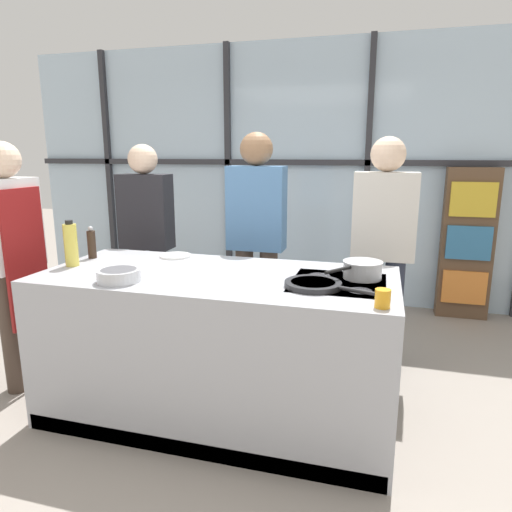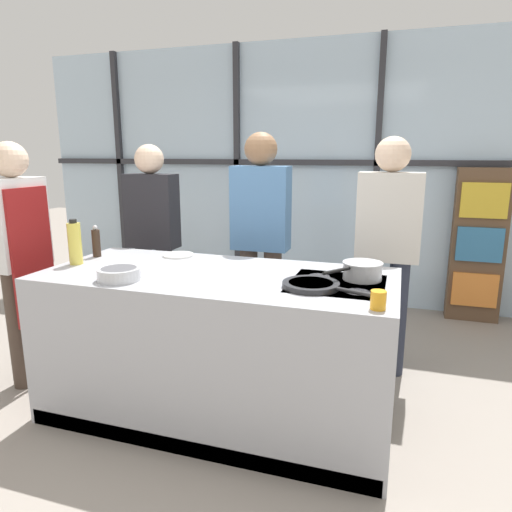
{
  "view_description": "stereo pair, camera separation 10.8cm",
  "coord_description": "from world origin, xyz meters",
  "px_view_note": "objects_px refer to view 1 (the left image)",
  "views": [
    {
      "loc": [
        0.93,
        -2.5,
        1.64
      ],
      "look_at": [
        0.22,
        0.1,
        1.03
      ],
      "focal_mm": 32.0,
      "sensor_mm": 36.0,
      "label": 1
    },
    {
      "loc": [
        1.04,
        -2.47,
        1.64
      ],
      "look_at": [
        0.22,
        0.1,
        1.03
      ],
      "focal_mm": 32.0,
      "sensor_mm": 36.0,
      "label": 2
    }
  ],
  "objects_px": {
    "chef": "(13,252)",
    "mixing_bowl": "(119,275)",
    "oil_bottle": "(71,245)",
    "white_plate": "(175,256)",
    "spectator_far_left": "(147,234)",
    "frying_pan": "(315,284)",
    "saucepan": "(362,269)",
    "spectator_center_left": "(256,233)",
    "juice_glass_near": "(383,298)",
    "pepper_grinder": "(92,244)",
    "spectator_center_right": "(383,242)"
  },
  "relations": [
    {
      "from": "oil_bottle",
      "to": "pepper_grinder",
      "type": "bearing_deg",
      "value": 92.51
    },
    {
      "from": "mixing_bowl",
      "to": "pepper_grinder",
      "type": "xyz_separation_m",
      "value": [
        -0.5,
        0.48,
        0.06
      ]
    },
    {
      "from": "frying_pan",
      "to": "spectator_center_right",
      "type": "bearing_deg",
      "value": 71.26
    },
    {
      "from": "spectator_far_left",
      "to": "white_plate",
      "type": "xyz_separation_m",
      "value": [
        0.52,
        -0.55,
        -0.04
      ]
    },
    {
      "from": "saucepan",
      "to": "mixing_bowl",
      "type": "relative_size",
      "value": 1.51
    },
    {
      "from": "saucepan",
      "to": "oil_bottle",
      "type": "distance_m",
      "value": 1.82
    },
    {
      "from": "oil_bottle",
      "to": "spectator_far_left",
      "type": "bearing_deg",
      "value": 89.61
    },
    {
      "from": "white_plate",
      "to": "oil_bottle",
      "type": "bearing_deg",
      "value": -141.73
    },
    {
      "from": "spectator_center_right",
      "to": "white_plate",
      "type": "height_order",
      "value": "spectator_center_right"
    },
    {
      "from": "chef",
      "to": "pepper_grinder",
      "type": "relative_size",
      "value": 7.71
    },
    {
      "from": "oil_bottle",
      "to": "chef",
      "type": "bearing_deg",
      "value": 174.57
    },
    {
      "from": "mixing_bowl",
      "to": "chef",
      "type": "bearing_deg",
      "value": 163.38
    },
    {
      "from": "saucepan",
      "to": "pepper_grinder",
      "type": "relative_size",
      "value": 1.65
    },
    {
      "from": "spectator_center_left",
      "to": "juice_glass_near",
      "type": "height_order",
      "value": "spectator_center_left"
    },
    {
      "from": "white_plate",
      "to": "oil_bottle",
      "type": "xyz_separation_m",
      "value": [
        -0.53,
        -0.41,
        0.13
      ]
    },
    {
      "from": "frying_pan",
      "to": "pepper_grinder",
      "type": "distance_m",
      "value": 1.61
    },
    {
      "from": "oil_bottle",
      "to": "juice_glass_near",
      "type": "distance_m",
      "value": 1.96
    },
    {
      "from": "chef",
      "to": "saucepan",
      "type": "bearing_deg",
      "value": 93.39
    },
    {
      "from": "mixing_bowl",
      "to": "oil_bottle",
      "type": "xyz_separation_m",
      "value": [
        -0.49,
        0.25,
        0.1
      ]
    },
    {
      "from": "mixing_bowl",
      "to": "oil_bottle",
      "type": "height_order",
      "value": "oil_bottle"
    },
    {
      "from": "white_plate",
      "to": "mixing_bowl",
      "type": "xyz_separation_m",
      "value": [
        -0.03,
        -0.66,
        0.03
      ]
    },
    {
      "from": "white_plate",
      "to": "oil_bottle",
      "type": "distance_m",
      "value": 0.68
    },
    {
      "from": "frying_pan",
      "to": "saucepan",
      "type": "xyz_separation_m",
      "value": [
        0.24,
        0.25,
        0.04
      ]
    },
    {
      "from": "white_plate",
      "to": "oil_bottle",
      "type": "relative_size",
      "value": 0.75
    },
    {
      "from": "juice_glass_near",
      "to": "white_plate",
      "type": "bearing_deg",
      "value": 152.61
    },
    {
      "from": "frying_pan",
      "to": "oil_bottle",
      "type": "bearing_deg",
      "value": 177.61
    },
    {
      "from": "spectator_center_right",
      "to": "frying_pan",
      "type": "distance_m",
      "value": 1.09
    },
    {
      "from": "spectator_center_right",
      "to": "pepper_grinder",
      "type": "bearing_deg",
      "value": 20.82
    },
    {
      "from": "saucepan",
      "to": "juice_glass_near",
      "type": "relative_size",
      "value": 4.12
    },
    {
      "from": "frying_pan",
      "to": "saucepan",
      "type": "relative_size",
      "value": 1.46
    },
    {
      "from": "chef",
      "to": "saucepan",
      "type": "xyz_separation_m",
      "value": [
        2.31,
        0.14,
        0.0
      ]
    },
    {
      "from": "chef",
      "to": "spectator_far_left",
      "type": "bearing_deg",
      "value": 151.02
    },
    {
      "from": "chef",
      "to": "spectator_center_left",
      "type": "xyz_separation_m",
      "value": [
        1.47,
        0.92,
        0.05
      ]
    },
    {
      "from": "chef",
      "to": "white_plate",
      "type": "bearing_deg",
      "value": 109.68
    },
    {
      "from": "chef",
      "to": "mixing_bowl",
      "type": "relative_size",
      "value": 7.05
    },
    {
      "from": "frying_pan",
      "to": "white_plate",
      "type": "distance_m",
      "value": 1.15
    },
    {
      "from": "spectator_far_left",
      "to": "spectator_center_left",
      "type": "xyz_separation_m",
      "value": [
        0.96,
        -0.0,
        0.05
      ]
    },
    {
      "from": "chef",
      "to": "oil_bottle",
      "type": "relative_size",
      "value": 5.81
    },
    {
      "from": "frying_pan",
      "to": "juice_glass_near",
      "type": "xyz_separation_m",
      "value": [
        0.36,
        -0.25,
        0.03
      ]
    },
    {
      "from": "saucepan",
      "to": "white_plate",
      "type": "height_order",
      "value": "saucepan"
    },
    {
      "from": "spectator_center_right",
      "to": "oil_bottle",
      "type": "xyz_separation_m",
      "value": [
        -1.92,
        -0.96,
        0.07
      ]
    },
    {
      "from": "spectator_center_right",
      "to": "pepper_grinder",
      "type": "distance_m",
      "value": 2.07
    },
    {
      "from": "spectator_center_right",
      "to": "mixing_bowl",
      "type": "height_order",
      "value": "spectator_center_right"
    },
    {
      "from": "spectator_far_left",
      "to": "frying_pan",
      "type": "height_order",
      "value": "spectator_far_left"
    },
    {
      "from": "white_plate",
      "to": "pepper_grinder",
      "type": "bearing_deg",
      "value": -160.79
    },
    {
      "from": "chef",
      "to": "spectator_center_right",
      "type": "distance_m",
      "value": 2.59
    },
    {
      "from": "spectator_far_left",
      "to": "saucepan",
      "type": "height_order",
      "value": "spectator_far_left"
    },
    {
      "from": "oil_bottle",
      "to": "pepper_grinder",
      "type": "xyz_separation_m",
      "value": [
        -0.01,
        0.23,
        -0.04
      ]
    },
    {
      "from": "spectator_far_left",
      "to": "frying_pan",
      "type": "bearing_deg",
      "value": 146.71
    },
    {
      "from": "spectator_far_left",
      "to": "chef",
      "type": "bearing_deg",
      "value": 61.02
    }
  ]
}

